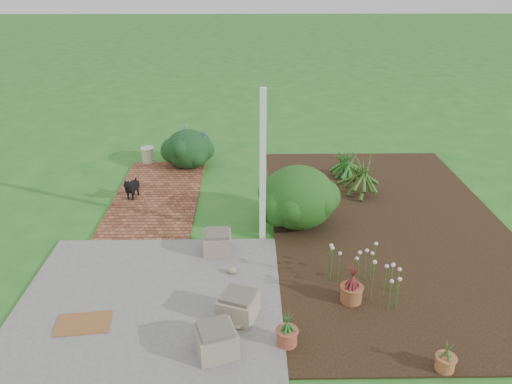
{
  "coord_description": "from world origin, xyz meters",
  "views": [
    {
      "loc": [
        0.08,
        -7.07,
        4.14
      ],
      "look_at": [
        0.2,
        0.4,
        0.7
      ],
      "focal_mm": 35.0,
      "sensor_mm": 36.0,
      "label": 1
    }
  ],
  "objects_px": {
    "black_dog": "(131,187)",
    "cream_ceramic_urn": "(148,155)",
    "stone_trough_near": "(216,341)",
    "evergreen_shrub": "(298,196)"
  },
  "relations": [
    {
      "from": "cream_ceramic_urn",
      "to": "evergreen_shrub",
      "type": "xyz_separation_m",
      "value": [
        3.1,
        -2.94,
        0.35
      ]
    },
    {
      "from": "black_dog",
      "to": "cream_ceramic_urn",
      "type": "bearing_deg",
      "value": 106.12
    },
    {
      "from": "cream_ceramic_urn",
      "to": "stone_trough_near",
      "type": "bearing_deg",
      "value": -72.84
    },
    {
      "from": "black_dog",
      "to": "cream_ceramic_urn",
      "type": "xyz_separation_m",
      "value": [
        -0.03,
        1.89,
        -0.07
      ]
    },
    {
      "from": "black_dog",
      "to": "stone_trough_near",
      "type": "bearing_deg",
      "value": -51.05
    },
    {
      "from": "stone_trough_near",
      "to": "evergreen_shrub",
      "type": "relative_size",
      "value": 0.36
    },
    {
      "from": "stone_trough_near",
      "to": "black_dog",
      "type": "xyz_separation_m",
      "value": [
        -1.84,
        4.18,
        0.09
      ]
    },
    {
      "from": "stone_trough_near",
      "to": "black_dog",
      "type": "distance_m",
      "value": 4.56
    },
    {
      "from": "stone_trough_near",
      "to": "cream_ceramic_urn",
      "type": "distance_m",
      "value": 6.34
    },
    {
      "from": "stone_trough_near",
      "to": "black_dog",
      "type": "bearing_deg",
      "value": 113.79
    }
  ]
}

